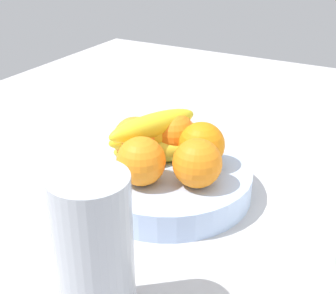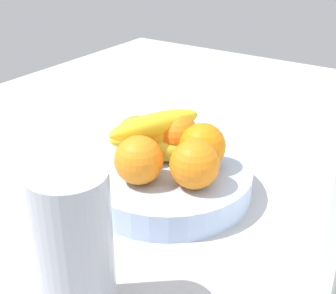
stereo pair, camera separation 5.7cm
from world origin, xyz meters
TOP-DOWN VIEW (x-y plane):
  - ground_plane at (0.00, 0.00)cm, footprint 180.00×140.00cm
  - fruit_bowl at (-2.39, 0.59)cm, footprint 27.77×27.77cm
  - orange_front_left at (0.49, 6.96)cm, footprint 7.63×7.63cm
  - orange_front_right at (-6.02, 4.88)cm, footprint 7.63×7.63cm
  - orange_center at (-7.54, -1.21)cm, footprint 7.63×7.63cm
  - orange_back_left at (-2.72, -5.80)cm, footprint 7.63×7.63cm
  - orange_back_right at (3.54, -0.85)cm, footprint 7.63×7.63cm
  - banana_bunch at (-4.53, -2.43)cm, footprint 17.29×16.55cm
  - thermos_tumbler at (25.37, 6.77)cm, footprint 8.51×8.51cm

SIDE VIEW (x-z plane):
  - ground_plane at x=0.00cm, z-range -3.00..0.00cm
  - fruit_bowl at x=-2.39cm, z-range 0.00..4.57cm
  - orange_front_left at x=0.49cm, z-range 4.57..12.21cm
  - orange_front_right at x=-6.02cm, z-range 4.57..12.21cm
  - orange_center at x=-7.54cm, z-range 4.57..12.21cm
  - orange_back_left at x=-2.72cm, z-range 4.57..12.21cm
  - orange_back_right at x=3.54cm, z-range 4.57..12.21cm
  - banana_bunch at x=-4.53cm, z-range 4.57..12.97cm
  - thermos_tumbler at x=25.37cm, z-range 0.00..18.80cm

